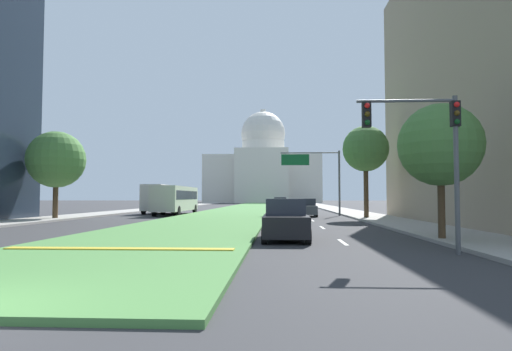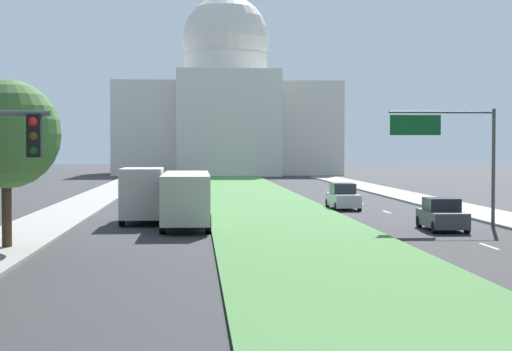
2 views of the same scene
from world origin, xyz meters
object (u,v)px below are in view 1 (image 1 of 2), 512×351
(traffic_light_near_right, at_px, (430,138))
(sedan_distant, at_px, (280,205))
(capitol_building, at_px, (263,170))
(sedan_lead_stopped, at_px, (285,221))
(overhead_guide_sign, at_px, (317,169))
(city_bus, at_px, (176,198))
(sedan_midblock, at_px, (307,208))
(box_truck_delivery, at_px, (158,199))
(street_tree_left_mid, at_px, (56,160))
(street_tree_right_mid, at_px, (366,149))
(street_tree_right_near, at_px, (440,145))

(traffic_light_near_right, xyz_separation_m, sedan_distant, (-4.86, 43.20, -2.94))
(sedan_distant, bearing_deg, capitol_building, 93.72)
(sedan_lead_stopped, bearing_deg, overhead_guide_sign, 81.92)
(city_bus, bearing_deg, sedan_midblock, -13.22)
(capitol_building, distance_m, box_truck_delivery, 93.67)
(overhead_guide_sign, height_order, city_bus, overhead_guide_sign)
(sedan_lead_stopped, xyz_separation_m, city_bus, (-11.14, 25.94, 0.93))
(capitol_building, relative_size, traffic_light_near_right, 6.97)
(street_tree_left_mid, relative_size, sedan_midblock, 1.66)
(capitol_building, xyz_separation_m, city_bus, (-5.57, -95.23, -8.89))
(sedan_lead_stopped, distance_m, city_bus, 28.25)
(street_tree_right_mid, bearing_deg, overhead_guide_sign, 119.12)
(traffic_light_near_right, bearing_deg, sedan_lead_stopped, 134.75)
(overhead_guide_sign, bearing_deg, sedan_lead_stopped, -98.08)
(sedan_lead_stopped, height_order, sedan_midblock, sedan_lead_stopped)
(traffic_light_near_right, height_order, box_truck_delivery, traffic_light_near_right)
(sedan_midblock, distance_m, box_truck_delivery, 16.97)
(street_tree_right_near, height_order, box_truck_delivery, street_tree_right_near)
(capitol_building, distance_m, sedan_lead_stopped, 121.69)
(box_truck_delivery, bearing_deg, street_tree_right_near, -54.98)
(sedan_lead_stopped, xyz_separation_m, sedan_midblock, (2.36, 22.77, -0.03))
(box_truck_delivery, bearing_deg, overhead_guide_sign, -12.73)
(capitol_building, distance_m, street_tree_right_mid, 104.08)
(traffic_light_near_right, xyz_separation_m, city_bus, (-15.81, 30.65, -2.03))
(capitol_building, height_order, street_tree_left_mid, capitol_building)
(street_tree_left_mid, height_order, sedan_midblock, street_tree_left_mid)
(capitol_building, xyz_separation_m, traffic_light_near_right, (10.24, -125.88, -6.86))
(street_tree_right_near, bearing_deg, sedan_midblock, 100.13)
(sedan_lead_stopped, bearing_deg, traffic_light_near_right, -45.25)
(sedan_distant, height_order, box_truck_delivery, box_truck_delivery)
(street_tree_left_mid, bearing_deg, sedan_distant, 51.19)
(street_tree_right_near, bearing_deg, sedan_lead_stopped, 175.34)
(sedan_midblock, relative_size, sedan_distant, 0.93)
(street_tree_left_mid, bearing_deg, city_bus, 54.19)
(overhead_guide_sign, bearing_deg, sedan_midblock, -123.90)
(street_tree_right_mid, height_order, city_bus, street_tree_right_mid)
(box_truck_delivery, distance_m, city_bus, 3.44)
(street_tree_left_mid, distance_m, city_bus, 13.21)
(overhead_guide_sign, relative_size, city_bus, 0.59)
(city_bus, bearing_deg, sedan_lead_stopped, -66.75)
(sedan_lead_stopped, bearing_deg, street_tree_right_near, -4.66)
(traffic_light_near_right, distance_m, street_tree_left_mid, 30.90)
(capitol_building, height_order, box_truck_delivery, capitol_building)
(sedan_midblock, bearing_deg, traffic_light_near_right, -85.20)
(sedan_midblock, height_order, sedan_distant, sedan_distant)
(sedan_lead_stopped, relative_size, sedan_midblock, 1.05)
(capitol_building, relative_size, sedan_distant, 7.71)
(sedan_midblock, bearing_deg, sedan_distant, 99.21)
(capitol_building, height_order, sedan_lead_stopped, capitol_building)
(sedan_distant, bearing_deg, traffic_light_near_right, -83.58)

